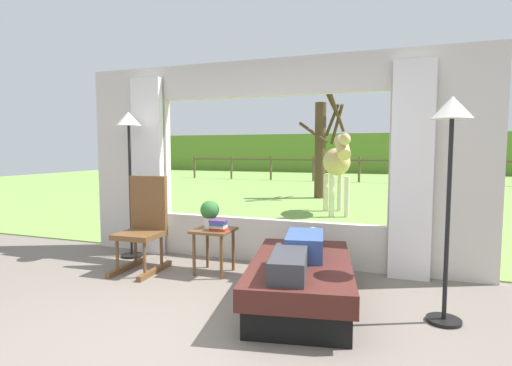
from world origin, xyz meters
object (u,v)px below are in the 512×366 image
Objects in this scene: potted_plant at (210,212)px; rocking_chair at (144,224)px; floor_lamp_left at (129,140)px; floor_lamp_right at (451,141)px; book_stack at (219,225)px; side_table at (214,237)px; horse at (337,163)px; pasture_tree at (322,146)px; reclining_person at (300,251)px; recliner_sofa at (301,282)px.

rocking_chair is at bearing -165.37° from potted_plant.
floor_lamp_right is (3.74, -0.85, -0.05)m from floor_lamp_left.
potted_plant is at bearing 145.19° from book_stack.
floor_lamp_left is at bearing 168.17° from side_table.
horse is 0.59× the size of pasture_tree.
floor_lamp_right is at bearing -6.33° from reclining_person.
floor_lamp_right reaches higher than recliner_sofa.
floor_lamp_left is 7.27m from pasture_tree.
rocking_chair is 5.36× the size of book_stack.
side_table is (-1.17, 0.60, 0.21)m from recliner_sofa.
reclining_person is at bearing -29.40° from potted_plant.
floor_lamp_left is at bearing 170.04° from potted_plant.
potted_plant is 2.67m from floor_lamp_right.
potted_plant is (-1.25, 0.66, 0.48)m from recliner_sofa.
potted_plant is 0.24m from book_stack.
reclining_person is at bearing -99.99° from recliner_sofa.
floor_lamp_right is (1.21, 0.03, 1.29)m from recliner_sofa.
floor_lamp_right reaches higher than horse.
rocking_chair is 0.81m from potted_plant.
reclining_person reaches higher than side_table.
horse reaches higher than reclining_person.
horse is (-0.42, 5.24, 0.63)m from reclining_person.
side_table is at bearing 7.22° from rocking_chair.
floor_lamp_right reaches higher than book_stack.
floor_lamp_right is at bearing -14.28° from potted_plant.
recliner_sofa is 1.28× the size of reclining_person.
reclining_person is 2.76× the size of side_table.
recliner_sofa is at bearing 76.69° from horse.
potted_plant is 0.17× the size of floor_lamp_left.
horse is at bearing 107.52° from floor_lamp_right.
reclining_person is 2.88m from floor_lamp_left.
recliner_sofa is 1.01× the size of horse.
recliner_sofa is at bearing -27.65° from potted_plant.
book_stack is (-1.08, 0.54, 0.36)m from recliner_sofa.
horse is at bearing 69.08° from rocking_chair.
reclining_person is 1.28× the size of rocking_chair.
book_stack is 0.12× the size of horse.
book_stack is at bearing 167.49° from floor_lamp_right.
recliner_sofa is 5.29m from horse.
pasture_tree reaches higher than side_table.
book_stack is 1.78m from floor_lamp_left.
potted_plant is at bearing 12.43° from rocking_chair.
pasture_tree reaches higher than horse.
horse is (0.83, 4.54, 0.45)m from potted_plant.
side_table is 4.71m from horse.
side_table reaches higher than recliner_sofa.
reclining_person is 0.74× the size of floor_lamp_left.
pasture_tree is at bearing 80.00° from floor_lamp_left.
pasture_tree is (0.76, 7.58, 0.99)m from rocking_chair.
pasture_tree reaches higher than floor_lamp_left.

